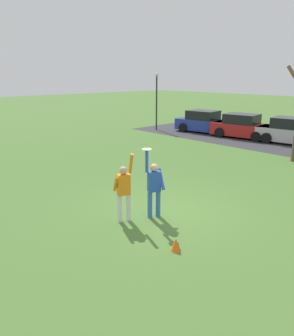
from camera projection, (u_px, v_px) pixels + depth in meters
name	position (u px, v px, depth m)	size (l,w,h in m)	color
ground_plane	(165.00, 212.00, 10.26)	(120.00, 120.00, 0.00)	#4C7533
person_catcher	(154.00, 186.00, 9.65)	(0.50, 0.59, 2.08)	#3366B7
person_defender	(124.00, 189.00, 9.37)	(0.59, 0.65, 2.04)	silver
frisbee_disc	(147.00, 149.00, 9.28)	(0.27, 0.27, 0.02)	white
parked_car_blue	(204.00, 122.00, 24.39)	(4.32, 2.49, 1.59)	#233893
parked_car_red	(243.00, 127.00, 22.28)	(4.32, 2.49, 1.59)	red
parked_car_silver	(292.00, 132.00, 20.30)	(4.32, 2.49, 1.59)	#BCBCC1
lamppost_by_lot	(157.00, 96.00, 25.00)	(0.28, 0.28, 4.26)	#2D2D33
field_cone_orange	(176.00, 245.00, 7.97)	(0.26, 0.26, 0.32)	orange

